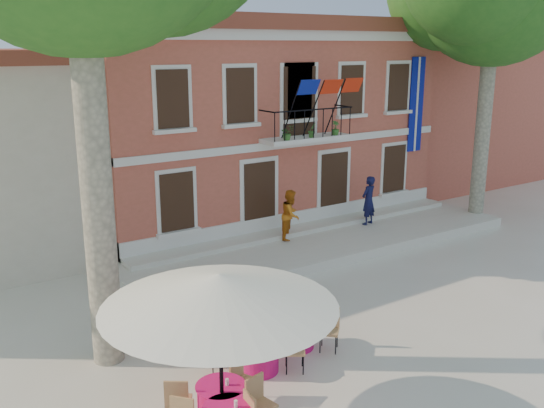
{
  "coord_description": "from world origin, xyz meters",
  "views": [
    {
      "loc": [
        -10.18,
        -10.49,
        6.51
      ],
      "look_at": [
        -0.76,
        3.5,
        2.09
      ],
      "focal_mm": 40.0,
      "sensor_mm": 36.0,
      "label": 1
    }
  ],
  "objects": [
    {
      "name": "patio_umbrella",
      "position": [
        -5.76,
        -2.38,
        2.63
      ],
      "size": [
        3.94,
        3.94,
        2.93
      ],
      "color": "black",
      "rests_on": "ground"
    },
    {
      "name": "cafe_table_1",
      "position": [
        -4.14,
        -1.0,
        0.42
      ],
      "size": [
        1.83,
        1.41,
        0.95
      ],
      "color": "#CB134D",
      "rests_on": "ground"
    },
    {
      "name": "neighbor_east",
      "position": [
        14.0,
        11.0,
        3.22
      ],
      "size": [
        9.4,
        9.4,
        6.4
      ],
      "color": "#C75B48",
      "rests_on": "ground"
    },
    {
      "name": "cafe_table_4",
      "position": [
        -4.19,
        0.94,
        0.43
      ],
      "size": [
        1.8,
        1.82,
        0.95
      ],
      "color": "#CB134D",
      "rests_on": "ground"
    },
    {
      "name": "cafe_table_3",
      "position": [
        -5.67,
        -2.18,
        0.43
      ],
      "size": [
        1.86,
        1.7,
        0.95
      ],
      "color": "#CB134D",
      "rests_on": "ground"
    },
    {
      "name": "main_building",
      "position": [
        2.0,
        9.99,
        3.78
      ],
      "size": [
        13.5,
        9.59,
        7.5
      ],
      "color": "#C75B48",
      "rests_on": "ground"
    },
    {
      "name": "pedestrian_navy",
      "position": [
        4.32,
        4.9,
        1.18
      ],
      "size": [
        0.72,
        0.57,
        1.75
      ],
      "primitive_type": "imported",
      "rotation": [
        0.0,
        0.0,
        3.4
      ],
      "color": "#111238",
      "rests_on": "terrace"
    },
    {
      "name": "pedestrian_orange",
      "position": [
        1.02,
        5.04,
        1.13
      ],
      "size": [
        1.03,
        0.99,
        1.67
      ],
      "primitive_type": "imported",
      "rotation": [
        0.0,
        0.0,
        0.66
      ],
      "color": "orange",
      "rests_on": "terrace"
    },
    {
      "name": "cafe_table_0",
      "position": [
        -2.9,
        -0.6,
        0.42
      ],
      "size": [
        1.64,
        1.67,
        0.95
      ],
      "color": "#CB134D",
      "rests_on": "ground"
    },
    {
      "name": "terrace",
      "position": [
        2.0,
        4.4,
        0.15
      ],
      "size": [
        14.0,
        3.4,
        0.3
      ],
      "primitive_type": "cube",
      "color": "silver",
      "rests_on": "ground"
    },
    {
      "name": "ground",
      "position": [
        0.0,
        0.0,
        0.0
      ],
      "size": [
        90.0,
        90.0,
        0.0
      ],
      "primitive_type": "plane",
      "color": "beige",
      "rests_on": "ground"
    }
  ]
}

